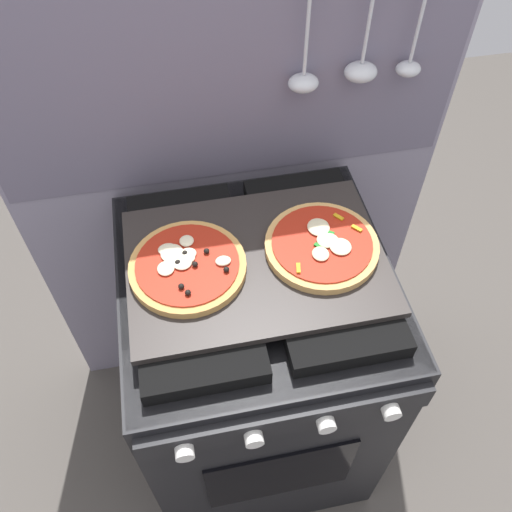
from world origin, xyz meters
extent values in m
plane|color=#4C4742|center=(0.00, 0.00, 0.00)|extent=(4.00, 4.00, 0.00)
cube|color=gray|center=(0.00, 0.34, 0.78)|extent=(1.10, 0.03, 1.55)
cube|color=slate|center=(0.00, 0.32, 1.15)|extent=(1.08, 0.00, 0.56)
cylinder|color=silver|center=(0.16, 0.29, 1.26)|extent=(0.01, 0.01, 0.23)
ellipsoid|color=silver|center=(0.16, 0.29, 1.13)|extent=(0.07, 0.06, 0.04)
cylinder|color=silver|center=(0.29, 0.29, 1.27)|extent=(0.01, 0.01, 0.22)
ellipsoid|color=silver|center=(0.29, 0.29, 1.14)|extent=(0.07, 0.06, 0.04)
cylinder|color=silver|center=(0.40, 0.29, 1.26)|extent=(0.01, 0.01, 0.23)
ellipsoid|color=silver|center=(0.40, 0.29, 1.13)|extent=(0.06, 0.05, 0.03)
cube|color=black|center=(0.00, 0.00, 0.43)|extent=(0.60, 0.60, 0.86)
cube|color=black|center=(0.00, 0.00, 0.85)|extent=(0.59, 0.59, 0.01)
cube|color=black|center=(-0.14, 0.00, 0.88)|extent=(0.24, 0.51, 0.04)
cube|color=black|center=(0.14, 0.00, 0.88)|extent=(0.24, 0.51, 0.04)
cube|color=black|center=(0.00, -0.31, 0.80)|extent=(0.58, 0.02, 0.07)
cylinder|color=silver|center=(-0.20, -0.33, 0.80)|extent=(0.04, 0.02, 0.04)
cylinder|color=silver|center=(-0.07, -0.33, 0.80)|extent=(0.04, 0.02, 0.04)
cylinder|color=silver|center=(0.07, -0.33, 0.80)|extent=(0.04, 0.02, 0.04)
cylinder|color=silver|center=(0.20, -0.33, 0.80)|extent=(0.04, 0.02, 0.04)
cube|color=black|center=(0.00, -0.30, 0.45)|extent=(0.36, 0.01, 0.28)
cube|color=#2D2826|center=(0.00, 0.00, 0.91)|extent=(0.54, 0.38, 0.02)
cylinder|color=tan|center=(-0.14, 0.00, 0.93)|extent=(0.24, 0.24, 0.02)
cylinder|color=#AD2614|center=(-0.14, 0.00, 0.94)|extent=(0.21, 0.21, 0.00)
ellipsoid|color=beige|center=(-0.14, 0.02, 0.94)|extent=(0.03, 0.03, 0.01)
ellipsoid|color=beige|center=(-0.07, -0.01, 0.94)|extent=(0.03, 0.03, 0.01)
ellipsoid|color=beige|center=(-0.14, 0.06, 0.94)|extent=(0.03, 0.03, 0.01)
ellipsoid|color=beige|center=(-0.17, 0.03, 0.94)|extent=(0.05, 0.05, 0.01)
ellipsoid|color=beige|center=(-0.18, 0.04, 0.94)|extent=(0.04, 0.03, 0.01)
ellipsoid|color=beige|center=(-0.14, 0.01, 0.94)|extent=(0.04, 0.03, 0.01)
ellipsoid|color=beige|center=(-0.15, 0.00, 0.94)|extent=(0.04, 0.04, 0.01)
ellipsoid|color=beige|center=(-0.19, -0.01, 0.94)|extent=(0.03, 0.04, 0.01)
sphere|color=black|center=(-0.16, 0.00, 0.94)|extent=(0.01, 0.01, 0.01)
sphere|color=black|center=(-0.14, 0.02, 0.94)|extent=(0.01, 0.01, 0.01)
sphere|color=black|center=(-0.13, -0.01, 0.94)|extent=(0.01, 0.01, 0.01)
sphere|color=black|center=(-0.10, 0.02, 0.94)|extent=(0.01, 0.01, 0.01)
sphere|color=black|center=(-0.07, -0.04, 0.94)|extent=(0.01, 0.01, 0.01)
sphere|color=black|center=(-0.15, -0.08, 0.94)|extent=(0.01, 0.01, 0.01)
sphere|color=black|center=(-0.16, -0.06, 0.94)|extent=(0.01, 0.01, 0.01)
cylinder|color=tan|center=(0.14, 0.00, 0.93)|extent=(0.24, 0.24, 0.02)
cylinder|color=#AD2614|center=(0.14, 0.00, 0.94)|extent=(0.21, 0.21, 0.00)
ellipsoid|color=beige|center=(0.17, -0.02, 0.94)|extent=(0.05, 0.05, 0.01)
ellipsoid|color=beige|center=(0.16, 0.00, 0.94)|extent=(0.03, 0.03, 0.01)
ellipsoid|color=beige|center=(0.15, 0.04, 0.94)|extent=(0.03, 0.03, 0.01)
ellipsoid|color=beige|center=(0.14, 0.04, 0.94)|extent=(0.05, 0.05, 0.01)
ellipsoid|color=beige|center=(0.16, 0.00, 0.94)|extent=(0.04, 0.04, 0.01)
ellipsoid|color=beige|center=(0.13, -0.03, 0.94)|extent=(0.04, 0.04, 0.01)
ellipsoid|color=beige|center=(0.15, 0.00, 0.94)|extent=(0.04, 0.04, 0.01)
cube|color=gold|center=(0.19, 0.06, 0.94)|extent=(0.02, 0.02, 0.00)
cube|color=#19721E|center=(0.13, -0.01, 0.94)|extent=(0.02, 0.02, 0.00)
cube|color=gold|center=(0.22, 0.02, 0.94)|extent=(0.02, 0.02, 0.00)
cube|color=gold|center=(0.07, -0.06, 0.94)|extent=(0.01, 0.03, 0.00)
cube|color=#19721E|center=(0.16, 0.01, 0.94)|extent=(0.02, 0.02, 0.00)
cube|color=#19721E|center=(0.16, 0.02, 0.94)|extent=(0.02, 0.02, 0.00)
camera|label=1|loc=(-0.14, -0.69, 1.80)|focal=37.96mm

